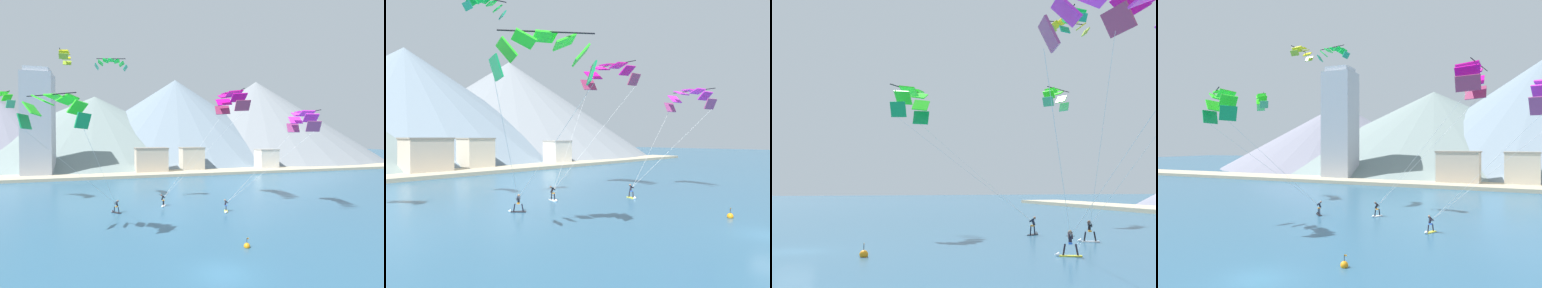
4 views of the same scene
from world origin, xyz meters
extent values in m
plane|color=#2D5B7A|center=(0.00, 0.00, 0.00)|extent=(400.00, 400.00, 0.00)
cube|color=white|center=(-0.10, 22.36, 0.04)|extent=(0.87, 1.51, 0.07)
cylinder|color=black|center=(0.03, 22.74, 0.44)|extent=(0.20, 0.28, 0.75)
cylinder|color=black|center=(-0.22, 21.99, 0.44)|extent=(0.20, 0.28, 0.75)
cube|color=orange|center=(-0.10, 22.36, 0.85)|extent=(0.37, 0.33, 0.12)
cylinder|color=black|center=(-0.21, 22.40, 1.19)|extent=(0.51, 0.36, 0.64)
cylinder|color=black|center=(-0.08, 22.49, 1.37)|extent=(0.54, 0.25, 0.41)
cylinder|color=black|center=(-0.15, 22.25, 1.37)|extent=(0.54, 0.25, 0.41)
cylinder|color=black|center=(0.06, 22.31, 1.34)|extent=(0.19, 0.50, 0.03)
sphere|color=brown|center=(-0.38, 22.46, 1.57)|extent=(0.23, 0.23, 0.23)
cone|color=white|center=(-0.37, 21.54, 0.10)|extent=(0.44, 0.40, 0.36)
cube|color=black|center=(-6.77, 20.28, 0.04)|extent=(1.28, 1.37, 0.07)
cylinder|color=black|center=(-6.51, 19.98, 0.43)|extent=(0.25, 0.26, 0.74)
cylinder|color=black|center=(-7.03, 20.58, 0.43)|extent=(0.25, 0.26, 0.74)
cube|color=orange|center=(-6.77, 20.28, 0.84)|extent=(0.39, 0.38, 0.12)
cylinder|color=black|center=(-6.70, 20.34, 1.17)|extent=(0.45, 0.43, 0.63)
cylinder|color=black|center=(-6.70, 20.18, 1.35)|extent=(0.45, 0.41, 0.41)
cylinder|color=black|center=(-6.86, 20.36, 1.35)|extent=(0.45, 0.41, 0.41)
cylinder|color=black|center=(-6.91, 20.15, 1.32)|extent=(0.37, 0.41, 0.03)
sphere|color=#9E7051|center=(-6.60, 20.43, 1.56)|extent=(0.23, 0.23, 0.23)
cone|color=white|center=(-7.34, 20.94, 0.10)|extent=(0.47, 0.46, 0.36)
cube|color=yellow|center=(7.34, 16.87, 0.04)|extent=(0.96, 1.50, 0.07)
cylinder|color=#231E28|center=(7.50, 17.24, 0.43)|extent=(0.20, 0.27, 0.72)
cylinder|color=#231E28|center=(7.19, 16.50, 0.43)|extent=(0.20, 0.27, 0.72)
cube|color=blue|center=(7.34, 16.87, 0.82)|extent=(0.37, 0.33, 0.12)
cylinder|color=#231E28|center=(7.29, 16.89, 1.15)|extent=(0.40, 0.33, 0.61)
cylinder|color=#231E28|center=(7.43, 16.96, 1.32)|extent=(0.51, 0.27, 0.40)
cylinder|color=#231E28|center=(7.34, 16.75, 1.32)|extent=(0.51, 0.27, 0.40)
cylinder|color=black|center=(7.55, 16.79, 1.30)|extent=(0.23, 0.49, 0.03)
sphere|color=#9E7051|center=(7.21, 16.93, 1.54)|extent=(0.22, 0.22, 0.22)
cone|color=white|center=(7.01, 16.07, 0.10)|extent=(0.45, 0.42, 0.36)
cube|color=#D60B96|center=(10.44, 19.56, 15.67)|extent=(2.40, 1.48, 1.40)
cube|color=#A5395E|center=(10.60, 18.63, 14.45)|extent=(2.40, 1.10, 1.62)
cylinder|color=silver|center=(5.36, 24.36, 7.54)|extent=(10.67, 4.11, 12.41)
cylinder|color=silver|center=(5.37, 20.34, 7.54)|extent=(10.68, 3.99, 12.41)
cube|color=#14994F|center=(-10.09, 8.48, 11.46)|extent=(1.48, 1.50, 1.50)
cube|color=#32F027|center=(-10.56, 9.00, 12.65)|extent=(1.86, 1.79, 1.34)
cube|color=#32F027|center=(-11.45, 9.70, 13.46)|extent=(2.06, 2.00, 0.95)
cube|color=#32F027|center=(-12.59, 10.43, 13.75)|extent=(2.05, 2.10, 0.40)
cube|color=#32F027|center=(-13.79, 11.08, 13.46)|extent=(1.88, 2.08, 0.95)
cube|color=#32F027|center=(-14.82, 11.52, 12.65)|extent=(1.53, 1.97, 1.34)
cube|color=#14994F|center=(-15.51, 11.68, 11.46)|extent=(1.04, 1.74, 1.50)
cylinder|color=black|center=(-12.95, 9.82, 13.87)|extent=(4.80, 4.14, 0.10)
cylinder|color=silver|center=(-8.47, 14.23, 6.05)|extent=(3.16, 11.88, 9.49)
cylinder|color=silver|center=(-11.30, 15.90, 6.05)|extent=(8.81, 8.54, 9.49)
cube|color=#E32DCF|center=(16.84, 12.02, 12.40)|extent=(1.96, 1.51, 1.06)
cube|color=#A7427D|center=(16.63, 11.24, 11.31)|extent=(1.87, 1.14, 1.33)
cylinder|color=silver|center=(12.88, 17.32, 5.99)|extent=(10.70, 1.09, 9.40)
cylinder|color=silver|center=(12.06, 13.90, 5.99)|extent=(9.05, 5.80, 9.40)
cube|color=#9DBD2E|center=(-13.68, 25.75, 21.39)|extent=(1.22, 0.58, 0.79)
cube|color=#D0C816|center=(-13.71, 26.28, 21.97)|extent=(1.23, 0.74, 0.65)
cube|color=#D0C816|center=(-13.72, 26.97, 22.35)|extent=(1.23, 0.82, 0.44)
cube|color=#D0C816|center=(-13.72, 27.75, 22.48)|extent=(1.23, 0.83, 0.18)
cube|color=#D0C816|center=(-13.70, 28.53, 22.35)|extent=(1.23, 0.85, 0.44)
cube|color=#D0C816|center=(-13.68, 29.22, 21.97)|extent=(1.23, 0.77, 0.65)
cube|color=#9DBD2E|center=(-13.64, 29.75, 21.39)|extent=(1.23, 0.61, 0.79)
cylinder|color=black|center=(-14.27, 27.76, 22.45)|extent=(0.27, 4.14, 0.10)
cube|color=#44AD6F|center=(-24.72, 32.52, 14.72)|extent=(1.42, 1.15, 1.21)
cube|color=#33ED1A|center=(-24.41, 31.97, 15.66)|extent=(1.64, 1.45, 1.06)
cube|color=#33ED1A|center=(-23.84, 31.22, 16.29)|extent=(1.75, 1.66, 0.74)
cube|color=#33ED1A|center=(-23.11, 30.38, 16.52)|extent=(1.76, 1.75, 0.31)
cube|color=#33ED1A|center=(-22.33, 29.58, 16.29)|extent=(1.68, 1.75, 0.74)
cube|color=#33ED1A|center=(-21.63, 28.95, 15.66)|extent=(1.48, 1.63, 1.06)
cube|color=#44AD6F|center=(-21.11, 28.60, 14.72)|extent=(1.21, 1.39, 1.21)
cylinder|color=black|center=(-22.68, 30.77, 16.60)|extent=(3.10, 4.48, 0.10)
cube|color=#1D9C6E|center=(-5.22, 24.71, 20.04)|extent=(0.78, 1.09, 0.86)
cube|color=#16E044|center=(-5.74, 24.85, 20.62)|extent=(0.91, 1.10, 0.75)
cube|color=#16E044|center=(-6.43, 24.98, 20.99)|extent=(0.95, 1.12, 0.57)
cube|color=#16E044|center=(-7.20, 25.06, 21.12)|extent=(0.90, 1.12, 0.31)
cube|color=#16E044|center=(-7.98, 25.09, 20.99)|extent=(0.83, 1.12, 0.57)
cube|color=#16E044|center=(-8.67, 25.07, 20.62)|extent=(0.76, 1.11, 0.75)
cube|color=#1D9C6E|center=(-9.21, 25.01, 20.04)|extent=(0.63, 1.10, 0.86)
cylinder|color=black|center=(-7.24, 24.59, 21.20)|extent=(4.04, 1.17, 0.10)
sphere|color=orange|center=(4.04, 4.25, 0.15)|extent=(0.56, 0.56, 0.56)
cylinder|color=black|center=(4.04, 4.25, 0.65)|extent=(0.04, 0.04, 0.44)
cube|color=orange|center=(4.13, 4.25, 0.83)|extent=(0.18, 0.01, 0.12)
camera|label=1|loc=(-8.30, -20.03, 10.04)|focal=28.00mm
camera|label=2|loc=(-29.49, -7.62, 7.16)|focal=35.00mm
camera|label=3|loc=(38.44, 1.09, 4.50)|focal=50.00mm
camera|label=4|loc=(14.93, -19.18, 8.53)|focal=35.00mm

